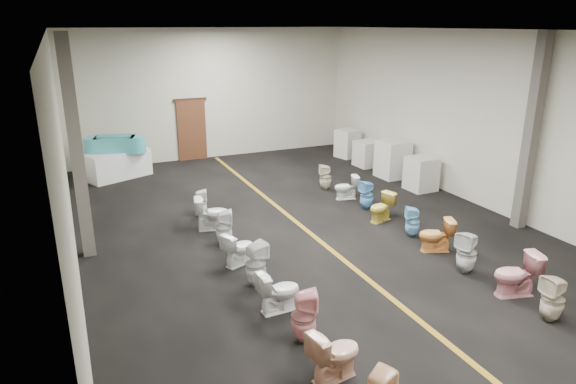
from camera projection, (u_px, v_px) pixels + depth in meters
name	position (u px, v px, depth m)	size (l,w,h in m)	color
floor	(313.00, 235.00, 11.78)	(16.00, 16.00, 0.00)	black
ceiling	(316.00, 30.00, 10.37)	(16.00, 16.00, 0.00)	black
wall_back	(212.00, 94.00, 18.02)	(10.00, 10.00, 0.00)	beige
wall_left	(64.00, 164.00, 9.15)	(16.00, 16.00, 0.00)	beige
wall_right	(490.00, 122.00, 13.01)	(16.00, 16.00, 0.00)	beige
aisle_stripe	(313.00, 235.00, 11.78)	(0.12, 15.60, 0.01)	#8E6614
back_door	(192.00, 130.00, 18.04)	(1.00, 0.10, 2.10)	#562D19
door_frame	(190.00, 100.00, 17.71)	(1.15, 0.08, 0.10)	#331C11
column_left	(76.00, 150.00, 10.11)	(0.25, 0.25, 4.50)	#59544C
column_right	(531.00, 134.00, 11.61)	(0.25, 0.25, 4.50)	#59544C
display_table	(117.00, 164.00, 16.07)	(1.91, 0.95, 0.85)	white
bathtub	(115.00, 144.00, 15.87)	(1.81, 0.99, 0.55)	#3FAEB6
appliance_crate_a	(421.00, 174.00, 14.86)	(0.75, 0.75, 0.97)	beige
appliance_crate_b	(393.00, 159.00, 16.07)	(0.85, 0.85, 1.16)	silver
appliance_crate_c	(368.00, 154.00, 17.38)	(0.76, 0.76, 0.86)	silver
appliance_crate_d	(347.00, 143.00, 18.53)	(0.70, 0.70, 1.00)	silver
toilet_left_2	(335.00, 354.00, 6.92)	(0.43, 0.75, 0.77)	#EBB290
toilet_left_3	(304.00, 316.00, 7.74)	(0.38, 0.39, 0.85)	pink
toilet_left_4	(279.00, 291.00, 8.59)	(0.41, 0.72, 0.73)	white
toilet_left_5	(256.00, 264.00, 9.41)	(0.38, 0.39, 0.85)	silver
toilet_left_6	(238.00, 248.00, 10.27)	(0.39, 0.68, 0.70)	white
toilet_left_7	(224.00, 228.00, 11.18)	(0.36, 0.36, 0.79)	white
toilet_left_8	(212.00, 213.00, 12.01)	(0.45, 0.78, 0.80)	white
toilet_left_9	(201.00, 203.00, 12.86)	(0.31, 0.31, 0.68)	white
toilet_right_2	(553.00, 299.00, 8.28)	(0.36, 0.37, 0.81)	beige
toilet_right_3	(516.00, 275.00, 9.06)	(0.45, 0.80, 0.81)	pink
toilet_right_4	(467.00, 252.00, 9.89)	(0.38, 0.39, 0.86)	silver
toilet_right_5	(436.00, 235.00, 10.86)	(0.41, 0.71, 0.73)	#F19D4A
toilet_right_6	(413.00, 222.00, 11.61)	(0.32, 0.33, 0.71)	#82C7EE
toilet_right_7	(381.00, 208.00, 12.53)	(0.39, 0.69, 0.70)	#DCC549
toilet_right_8	(367.00, 195.00, 13.32)	(0.35, 0.36, 0.77)	#6EB3EE
toilet_right_9	(346.00, 187.00, 14.12)	(0.37, 0.65, 0.67)	white
toilet_right_10	(325.00, 177.00, 14.92)	(0.34, 0.34, 0.75)	beige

